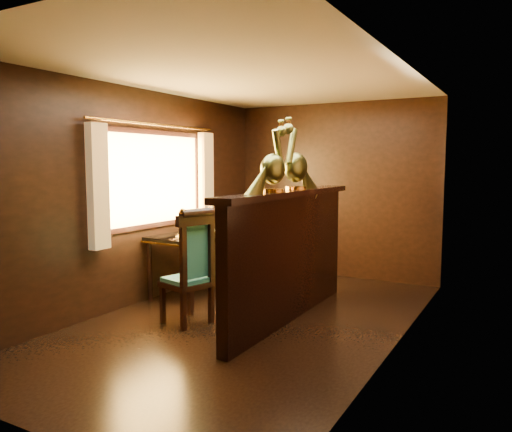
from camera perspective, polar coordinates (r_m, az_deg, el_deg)
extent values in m
plane|color=black|center=(5.29, -0.87, -11.99)|extent=(5.00, 5.00, 0.00)
cube|color=black|center=(7.32, 8.97, 2.91)|extent=(3.00, 0.04, 2.50)
cube|color=black|center=(3.15, -24.28, -1.54)|extent=(3.00, 0.04, 2.50)
cube|color=black|center=(5.94, -13.52, 2.12)|extent=(0.04, 5.00, 2.50)
cube|color=black|center=(4.49, 15.92, 0.86)|extent=(0.04, 5.00, 2.50)
cube|color=beige|center=(5.11, -0.91, 15.75)|extent=(3.00, 5.00, 0.04)
cube|color=#FFC672|center=(6.15, -11.65, 4.16)|extent=(0.01, 1.70, 1.05)
cube|color=gold|center=(5.39, -17.61, 3.22)|extent=(0.10, 0.22, 1.30)
cube|color=gold|center=(6.86, -5.72, 4.01)|extent=(0.10, 0.22, 1.30)
cylinder|color=#C68A2A|center=(6.12, -11.23, 10.20)|extent=(0.03, 2.20, 0.03)
cube|color=black|center=(5.24, 3.86, -4.84)|extent=(0.12, 2.60, 1.30)
cube|color=#39381A|center=(5.26, 3.22, -4.24)|extent=(0.02, 2.20, 0.95)
cube|color=black|center=(5.16, 3.91, 2.60)|extent=(0.26, 2.70, 0.06)
cube|color=black|center=(6.23, -6.17, -2.16)|extent=(0.87, 1.35, 0.04)
cube|color=#C68A2A|center=(6.23, -6.16, -2.44)|extent=(0.89, 1.37, 0.02)
cylinder|color=black|center=(6.09, -12.05, -6.24)|extent=(0.06, 0.06, 0.71)
cylinder|color=black|center=(5.65, -7.37, -7.11)|extent=(0.06, 0.06, 0.71)
cylinder|color=black|center=(6.94, -5.12, -4.63)|extent=(0.06, 0.06, 0.71)
cylinder|color=black|center=(6.56, -0.64, -5.23)|extent=(0.06, 0.06, 0.71)
cylinder|color=gold|center=(5.93, -7.74, -2.34)|extent=(0.30, 0.30, 0.01)
cone|color=silver|center=(5.92, -7.74, -1.83)|extent=(0.11, 0.11, 0.10)
cylinder|color=gold|center=(6.42, -4.02, -1.67)|extent=(0.30, 0.30, 0.01)
cone|color=silver|center=(6.41, -4.02, -1.19)|extent=(0.11, 0.11, 0.10)
cylinder|color=silver|center=(6.38, -8.29, -1.55)|extent=(0.03, 0.03, 0.06)
cylinder|color=silver|center=(6.41, -7.89, -1.50)|extent=(0.03, 0.03, 0.06)
cube|color=black|center=(5.21, -7.94, -7.68)|extent=(0.53, 0.53, 0.06)
cube|color=#155561|center=(5.20, -7.95, -7.18)|extent=(0.47, 0.47, 0.05)
cube|color=#155561|center=(4.99, -6.71, -4.07)|extent=(0.12, 0.33, 0.55)
cube|color=black|center=(5.30, -10.62, -9.91)|extent=(0.05, 0.05, 0.38)
cube|color=black|center=(5.03, -8.29, -10.76)|extent=(0.05, 0.05, 0.38)
cube|color=black|center=(5.50, -7.56, -9.27)|extent=(0.05, 0.05, 0.38)
cube|color=black|center=(5.24, -5.16, -10.03)|extent=(0.05, 0.05, 0.38)
sphere|color=#C68A2A|center=(4.83, -8.40, 0.52)|extent=(0.06, 0.06, 0.06)
sphere|color=#C68A2A|center=(5.05, -5.20, 0.79)|extent=(0.06, 0.06, 0.06)
cube|color=black|center=(5.76, 1.16, -6.39)|extent=(0.52, 0.52, 0.05)
cube|color=#155561|center=(5.75, 1.17, -5.94)|extent=(0.47, 0.47, 0.05)
cube|color=#155561|center=(5.66, 2.98, -3.00)|extent=(0.12, 0.32, 0.54)
cube|color=black|center=(5.68, -0.92, -8.78)|extent=(0.05, 0.05, 0.37)
cube|color=black|center=(5.61, 2.56, -8.96)|extent=(0.05, 0.05, 0.37)
cube|color=black|center=(6.01, -0.14, -7.96)|extent=(0.05, 0.05, 0.37)
cube|color=black|center=(5.94, 3.14, -8.12)|extent=(0.05, 0.05, 0.37)
sphere|color=#C68A2A|center=(5.44, 2.70, 0.93)|extent=(0.06, 0.06, 0.06)
sphere|color=#C68A2A|center=(5.78, 3.29, 1.22)|extent=(0.06, 0.06, 0.06)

